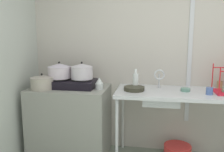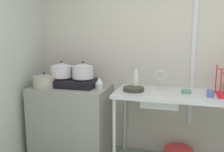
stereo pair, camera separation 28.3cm
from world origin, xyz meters
name	(u,v)px [view 1 (the left image)]	position (x,y,z in m)	size (l,w,h in m)	color
wall_back	(179,44)	(0.00, 1.85, 1.40)	(4.53, 0.10, 2.79)	#B8B3A8
wall_metal_strip	(191,32)	(0.13, 1.79, 1.54)	(0.05, 0.01, 2.23)	silver
counter_concrete	(71,121)	(-1.31, 1.48, 0.44)	(0.94, 0.63, 0.87)	gray
counter_sink	(183,97)	(0.04, 1.48, 0.81)	(1.52, 0.63, 0.87)	silver
stove	(71,83)	(-1.29, 1.48, 0.93)	(0.59, 0.36, 0.11)	black
pot_on_left_burner	(59,71)	(-1.44, 1.48, 1.08)	(0.28, 0.28, 0.20)	silver
pot_on_right_burner	(82,71)	(-1.15, 1.48, 1.08)	(0.26, 0.26, 0.21)	silver
pot_beside_stove	(42,82)	(-1.60, 1.33, 0.96)	(0.27, 0.27, 0.19)	#A0998A
percolator	(99,83)	(-0.93, 1.44, 0.94)	(0.09, 0.09, 0.14)	silver
sink_basin	(161,98)	(-0.21, 1.44, 0.80)	(0.40, 0.32, 0.14)	silver
faucet	(159,76)	(-0.23, 1.58, 1.03)	(0.13, 0.07, 0.23)	silver
frying_pan	(134,89)	(-0.52, 1.45, 0.90)	(0.24, 0.24, 0.04)	#343326
cup_by_rack	(210,91)	(0.29, 1.39, 0.91)	(0.07, 0.07, 0.08)	#4D6BAC
small_bowl_on_drainboard	(185,90)	(0.06, 1.50, 0.89)	(0.11, 0.11, 0.04)	slate
bottle_by_sink	(136,81)	(-0.51, 1.55, 0.97)	(0.07, 0.07, 0.24)	white
utensil_jar	(220,84)	(0.49, 1.75, 0.92)	(0.06, 0.07, 0.22)	#9E7B4F
bucket_on_floor	(177,152)	(0.01, 1.56, 0.09)	(0.33, 0.33, 0.18)	red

